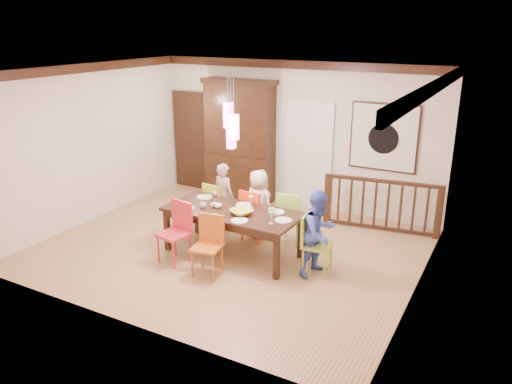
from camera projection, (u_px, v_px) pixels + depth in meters
The scene contains 37 objects.
floor at pixel (231, 248), 8.34m from camera, with size 6.00×6.00×0.00m, color #996C4A.
ceiling at pixel (227, 70), 7.41m from camera, with size 6.00×6.00×0.00m, color white.
wall_back at pixel (294, 135), 9.96m from camera, with size 6.00×6.00×0.00m, color beige.
wall_left at pixel (91, 144), 9.23m from camera, with size 5.00×5.00×0.00m, color beige.
wall_right at pixel (425, 194), 6.52m from camera, with size 5.00×5.00×0.00m, color beige.
crown_molding at pixel (227, 76), 7.44m from camera, with size 6.00×5.00×0.16m, color black, non-canonical shape.
panel_door at pixel (195, 142), 11.13m from camera, with size 1.04×0.07×2.24m, color black.
white_doorway at pixel (309, 157), 9.90m from camera, with size 0.97×0.05×2.22m, color silver.
painting at pixel (384, 137), 9.06m from camera, with size 1.25×0.06×1.25m.
pendant_cluster at pixel (231, 126), 7.48m from camera, with size 0.27×0.21×1.14m.
dining_table at pixel (233, 215), 7.94m from camera, with size 2.21×1.05×0.75m.
chair_far_left at pixel (219, 203), 8.91m from camera, with size 0.46×0.46×0.91m.
chair_far_mid at pixel (256, 211), 8.53m from camera, with size 0.45×0.45×0.92m.
chair_far_right at pixel (292, 214), 8.38m from camera, with size 0.43×0.43×0.93m.
chair_near_left at pixel (173, 229), 7.69m from camera, with size 0.50×0.50×0.96m.
chair_near_mid at pixel (207, 243), 7.30m from camera, with size 0.46×0.46×0.90m.
chair_end_right at pixel (318, 240), 7.36m from camera, with size 0.45×0.45×0.92m.
china_hutch at pixel (240, 140), 10.36m from camera, with size 1.59×0.46×2.51m.
balustrade at pixel (381, 204), 8.91m from camera, with size 2.08×0.34×0.96m.
person_far_left at pixel (224, 196), 8.96m from camera, with size 0.45×0.29×1.23m, color #D19FA7.
person_far_mid at pixel (259, 204), 8.64m from camera, with size 0.59×0.38×1.21m, color beige.
person_end_right at pixel (319, 233), 7.30m from camera, with size 0.63×0.49×1.30m, color #4660C5.
serving_bowl at pixel (241, 212), 7.72m from camera, with size 0.34×0.34×0.08m, color gold.
small_bowl at pixel (216, 206), 8.02m from camera, with size 0.18×0.18×0.06m, color white.
cup_left at pixel (203, 205), 8.01m from camera, with size 0.11×0.11×0.09m, color silver.
cup_right at pixel (271, 211), 7.73m from camera, with size 0.11×0.11×0.10m, color silver.
plate_far_left at pixel (204, 197), 8.50m from camera, with size 0.26×0.26×0.01m, color white.
plate_far_mid at pixel (244, 205), 8.13m from camera, with size 0.26×0.26×0.01m, color white.
plate_far_right at pixel (276, 212), 7.82m from camera, with size 0.26×0.26×0.01m, color white.
plate_near_left at pixel (186, 208), 7.99m from camera, with size 0.26×0.26×0.01m, color white.
plate_near_mid at pixel (239, 221), 7.48m from camera, with size 0.26×0.26×0.01m, color white.
plate_end_right at pixel (283, 220), 7.49m from camera, with size 0.26×0.26×0.01m, color white.
wine_glass_a at pixel (215, 198), 8.20m from camera, with size 0.08×0.08×0.19m, color #590C19, non-canonical shape.
wine_glass_b at pixel (251, 202), 8.01m from camera, with size 0.08×0.08×0.19m, color silver, non-canonical shape.
wine_glass_c at pixel (214, 209), 7.70m from camera, with size 0.08×0.08×0.19m, color #590C19, non-canonical shape.
wine_glass_d at pixel (271, 218), 7.35m from camera, with size 0.08×0.08×0.19m, color silver, non-canonical shape.
napkin at pixel (218, 217), 7.60m from camera, with size 0.18×0.14×0.01m, color #D83359.
Camera 1 is at (3.99, -6.48, 3.56)m, focal length 35.00 mm.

